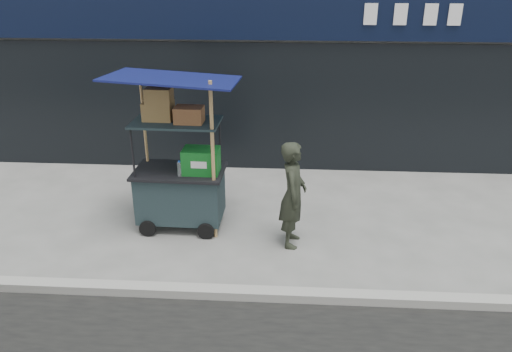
{
  "coord_description": "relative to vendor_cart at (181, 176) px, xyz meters",
  "views": [
    {
      "loc": [
        0.81,
        -5.11,
        3.73
      ],
      "look_at": [
        0.42,
        1.2,
        0.99
      ],
      "focal_mm": 35.0,
      "sensor_mm": 36.0,
      "label": 1
    }
  ],
  "objects": [
    {
      "name": "vendor_man",
      "position": [
        1.65,
        -0.42,
        -0.06
      ],
      "size": [
        0.41,
        0.59,
        1.53
      ],
      "primitive_type": "imported",
      "rotation": [
        0.0,
        0.0,
        1.49
      ],
      "color": "black",
      "rests_on": "ground"
    },
    {
      "name": "vendor_cart",
      "position": [
        0.0,
        0.0,
        0.0
      ],
      "size": [
        1.78,
        1.28,
        2.36
      ],
      "rotation": [
        0.0,
        0.0,
        -0.03
      ],
      "color": "#18262A",
      "rests_on": "ground"
    },
    {
      "name": "curb",
      "position": [
        0.71,
        -1.73,
        -0.77
      ],
      "size": [
        80.0,
        0.18,
        0.12
      ],
      "primitive_type": "cube",
      "color": "gray",
      "rests_on": "ground"
    },
    {
      "name": "ground",
      "position": [
        0.71,
        -1.53,
        -0.83
      ],
      "size": [
        80.0,
        80.0,
        0.0
      ],
      "primitive_type": "plane",
      "color": "#62625D",
      "rests_on": "ground"
    }
  ]
}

